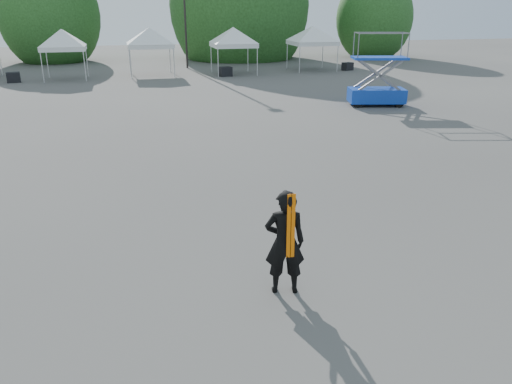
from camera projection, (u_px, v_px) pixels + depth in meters
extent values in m
plane|color=#474442|center=(235.00, 232.00, 11.05)|extent=(120.00, 120.00, 0.00)
cylinder|color=black|center=(185.00, 6.00, 39.14)|extent=(0.16, 0.16, 9.50)
cylinder|color=#382314|center=(54.00, 49.00, 45.06)|extent=(0.36, 0.36, 2.27)
ellipsoid|color=#1F4416|center=(50.00, 16.00, 44.08)|extent=(4.16, 4.16, 4.78)
cylinder|color=#382314|center=(240.00, 43.00, 48.07)|extent=(0.36, 0.36, 2.80)
ellipsoid|color=#1F4416|center=(239.00, 5.00, 46.87)|extent=(5.12, 5.12, 5.89)
cylinder|color=#382314|center=(372.00, 46.00, 49.44)|extent=(0.36, 0.36, 2.10)
ellipsoid|color=#1F4416|center=(374.00, 18.00, 48.54)|extent=(3.84, 3.84, 4.42)
cylinder|color=silver|center=(0.00, 62.00, 35.87)|extent=(0.06, 0.06, 2.00)
cylinder|color=silver|center=(42.00, 67.00, 32.44)|extent=(0.06, 0.06, 2.00)
cylinder|color=silver|center=(85.00, 66.00, 33.07)|extent=(0.06, 0.06, 2.00)
cylinder|color=silver|center=(47.00, 63.00, 34.85)|extent=(0.06, 0.06, 2.00)
cylinder|color=silver|center=(87.00, 62.00, 35.47)|extent=(0.06, 0.06, 2.00)
cube|color=white|center=(63.00, 48.00, 33.58)|extent=(2.85, 2.85, 0.30)
pyramid|color=white|center=(61.00, 29.00, 33.15)|extent=(4.03, 4.03, 1.10)
cylinder|color=silver|center=(131.00, 64.00, 34.47)|extent=(0.06, 0.06, 2.00)
cylinder|color=silver|center=(174.00, 63.00, 35.18)|extent=(0.06, 0.06, 2.00)
cylinder|color=silver|center=(130.00, 60.00, 37.18)|extent=(0.06, 0.06, 2.00)
cylinder|color=silver|center=(170.00, 59.00, 37.89)|extent=(0.06, 0.06, 2.00)
cube|color=white|center=(150.00, 46.00, 35.80)|extent=(3.19, 3.19, 0.30)
pyramid|color=white|center=(149.00, 27.00, 35.37)|extent=(4.51, 4.51, 1.10)
cylinder|color=silver|center=(218.00, 63.00, 35.13)|extent=(0.06, 0.06, 2.00)
cylinder|color=silver|center=(257.00, 62.00, 35.80)|extent=(0.06, 0.06, 2.00)
cylinder|color=silver|center=(211.00, 59.00, 37.72)|extent=(0.06, 0.06, 2.00)
cylinder|color=silver|center=(248.00, 58.00, 38.40)|extent=(0.06, 0.06, 2.00)
cube|color=white|center=(233.00, 45.00, 36.39)|extent=(3.06, 3.06, 0.30)
pyramid|color=white|center=(233.00, 27.00, 35.95)|extent=(4.33, 4.33, 1.10)
cylinder|color=silver|center=(300.00, 60.00, 37.17)|extent=(0.06, 0.06, 2.00)
cylinder|color=silver|center=(337.00, 59.00, 37.89)|extent=(0.06, 0.06, 2.00)
cylinder|color=silver|center=(287.00, 56.00, 39.93)|extent=(0.06, 0.06, 2.00)
cylinder|color=silver|center=(323.00, 55.00, 40.65)|extent=(0.06, 0.06, 2.00)
cube|color=white|center=(312.00, 43.00, 38.54)|extent=(3.24, 3.24, 0.30)
pyramid|color=white|center=(313.00, 26.00, 38.10)|extent=(4.58, 4.58, 1.10)
imported|color=black|center=(285.00, 242.00, 8.45)|extent=(0.77, 0.58, 1.88)
cube|color=#FE6C05|center=(289.00, 227.00, 8.15)|extent=(0.15, 0.03, 1.13)
cube|color=#0B2B9B|center=(376.00, 95.00, 25.10)|extent=(2.99, 1.99, 0.68)
cube|color=#0B2B9B|center=(379.00, 58.00, 24.46)|extent=(2.86, 1.91, 0.11)
cylinder|color=black|center=(358.00, 103.00, 24.66)|extent=(0.44, 0.27, 0.41)
cylinder|color=black|center=(399.00, 103.00, 24.68)|extent=(0.44, 0.27, 0.41)
cylinder|color=black|center=(353.00, 99.00, 25.73)|extent=(0.44, 0.27, 0.41)
cylinder|color=black|center=(393.00, 99.00, 25.75)|extent=(0.44, 0.27, 0.41)
cube|color=black|center=(13.00, 77.00, 32.87)|extent=(0.95, 0.80, 0.66)
cube|color=black|center=(225.00, 72.00, 35.77)|extent=(1.00, 0.87, 0.66)
cube|color=black|center=(347.00, 66.00, 39.21)|extent=(0.93, 0.82, 0.60)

